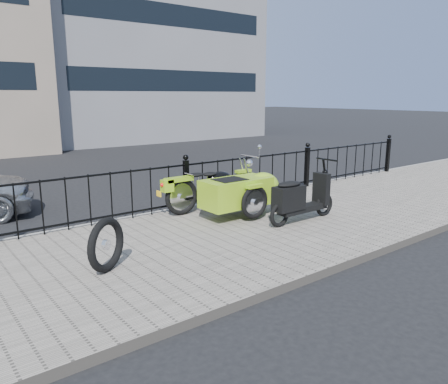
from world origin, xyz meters
TOP-DOWN VIEW (x-y plane):
  - ground at (0.00, 0.00)m, footprint 120.00×120.00m
  - sidewalk at (0.00, -0.50)m, footprint 30.00×3.80m
  - curb at (0.00, 1.44)m, footprint 30.00×0.10m
  - iron_fence at (0.00, 1.30)m, footprint 14.11×0.11m
  - motorcycle_sidecar at (0.54, 0.34)m, footprint 2.28×1.48m
  - scooter at (1.03, -0.72)m, footprint 1.59×0.46m
  - spare_tire at (-2.52, -0.74)m, footprint 0.65×0.46m

SIDE VIEW (x-z plane):
  - ground at x=0.00m, z-range 0.00..0.00m
  - sidewalk at x=0.00m, z-range 0.00..0.12m
  - curb at x=0.00m, z-range 0.00..0.12m
  - spare_tire at x=-2.52m, z-range 0.12..0.82m
  - scooter at x=1.03m, z-range 0.00..1.08m
  - iron_fence at x=0.00m, z-range 0.05..1.12m
  - motorcycle_sidecar at x=0.54m, z-range 0.10..1.09m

